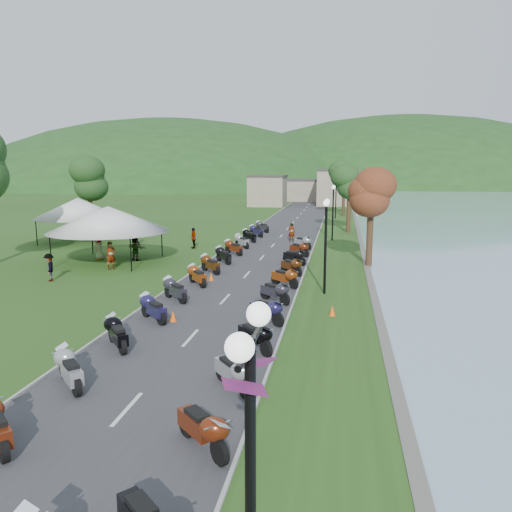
{
  "coord_description": "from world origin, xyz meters",
  "views": [
    {
      "loc": [
        5.79,
        -8.25,
        6.74
      ],
      "look_at": [
        0.65,
        21.61,
        1.3
      ],
      "focal_mm": 35.0,
      "sensor_mm": 36.0,
      "label": 1
    }
  ],
  "objects_px": {
    "vendor_tent_main": "(109,234)",
    "pedestrian_c": "(50,281)",
    "pedestrian_b": "(136,245)",
    "pedestrian_a": "(112,269)"
  },
  "relations": [
    {
      "from": "pedestrian_a",
      "to": "vendor_tent_main",
      "type": "bearing_deg",
      "value": 66.86
    },
    {
      "from": "pedestrian_a",
      "to": "pedestrian_b",
      "type": "distance_m",
      "value": 10.74
    },
    {
      "from": "vendor_tent_main",
      "to": "pedestrian_a",
      "type": "height_order",
      "value": "vendor_tent_main"
    },
    {
      "from": "pedestrian_b",
      "to": "pedestrian_c",
      "type": "height_order",
      "value": "pedestrian_b"
    },
    {
      "from": "vendor_tent_main",
      "to": "pedestrian_c",
      "type": "xyz_separation_m",
      "value": [
        -0.81,
        -6.29,
        -2.0
      ]
    },
    {
      "from": "vendor_tent_main",
      "to": "pedestrian_c",
      "type": "height_order",
      "value": "vendor_tent_main"
    },
    {
      "from": "vendor_tent_main",
      "to": "pedestrian_a",
      "type": "distance_m",
      "value": 3.43
    },
    {
      "from": "pedestrian_a",
      "to": "pedestrian_b",
      "type": "bearing_deg",
      "value": 54.52
    },
    {
      "from": "pedestrian_c",
      "to": "pedestrian_b",
      "type": "bearing_deg",
      "value": 154.01
    },
    {
      "from": "pedestrian_b",
      "to": "pedestrian_c",
      "type": "bearing_deg",
      "value": 78.56
    }
  ]
}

